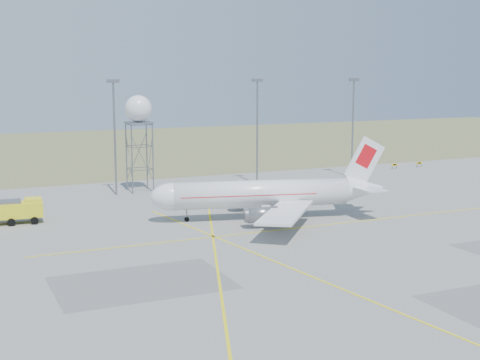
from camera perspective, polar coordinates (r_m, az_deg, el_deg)
name	(u,v)px	position (r m, az deg, el deg)	size (l,w,h in m)	color
ground	(386,300)	(66.94, 12.35, -10.00)	(400.00, 400.00, 0.00)	#9F9E99
grass_strip	(88,149)	(195.45, -12.88, 2.59)	(400.00, 120.00, 0.03)	#62713E
mast_b	(114,128)	(120.20, -10.66, 4.42)	(2.20, 0.50, 20.50)	slate
mast_c	(257,123)	(129.67, 1.48, 4.92)	(2.20, 0.50, 20.50)	slate
mast_d	(353,119)	(140.62, 9.61, 5.13)	(2.20, 0.50, 20.50)	slate
taxi_sign_near	(395,165)	(155.67, 13.05, 1.26)	(1.60, 0.17, 1.20)	black
taxi_sign_far	(419,163)	(159.99, 15.05, 1.39)	(1.60, 0.17, 1.20)	black
airliner_main	(265,194)	(99.76, 2.12, -1.22)	(35.48, 33.82, 12.18)	white
radar_tower	(139,138)	(123.25, -8.60, 3.58)	(4.87, 4.87, 17.64)	slate
fire_truck	(13,212)	(102.24, -18.84, -2.60)	(9.15, 4.16, 3.57)	yellow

